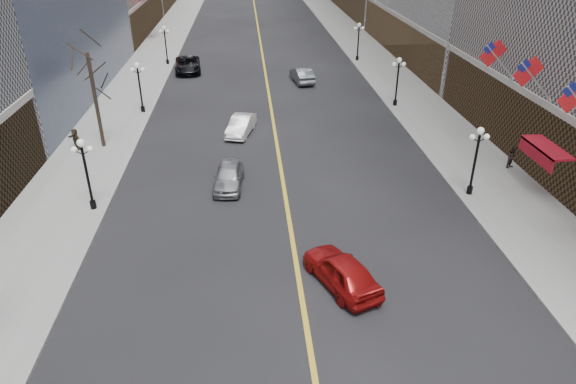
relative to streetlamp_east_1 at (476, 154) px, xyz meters
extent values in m
cube|color=gray|center=(2.20, 40.00, -2.83)|extent=(6.00, 230.00, 0.15)
cube|color=gray|center=(-25.80, 40.00, -2.83)|extent=(6.00, 230.00, 0.15)
cube|color=gold|center=(-11.80, 50.00, -2.89)|extent=(0.25, 200.00, 0.02)
cube|color=brown|center=(6.60, 38.00, -0.30)|extent=(2.80, 35.00, 5.00)
cube|color=brown|center=(-30.20, 57.00, -0.30)|extent=(2.80, 29.00, 5.00)
cylinder|color=black|center=(0.00, 0.00, -2.50)|extent=(0.36, 0.36, 0.50)
cylinder|color=black|center=(0.00, 0.00, -0.75)|extent=(0.16, 0.16, 4.00)
sphere|color=white|center=(0.00, 0.00, 1.55)|extent=(0.44, 0.44, 0.44)
sphere|color=white|center=(-0.45, 0.00, 1.15)|extent=(0.36, 0.36, 0.36)
sphere|color=white|center=(0.45, 0.00, 1.15)|extent=(0.36, 0.36, 0.36)
cylinder|color=black|center=(0.00, 18.00, -2.50)|extent=(0.36, 0.36, 0.50)
cylinder|color=black|center=(0.00, 18.00, -0.75)|extent=(0.16, 0.16, 4.00)
sphere|color=white|center=(0.00, 18.00, 1.55)|extent=(0.44, 0.44, 0.44)
sphere|color=white|center=(-0.45, 18.00, 1.15)|extent=(0.36, 0.36, 0.36)
sphere|color=white|center=(0.45, 18.00, 1.15)|extent=(0.36, 0.36, 0.36)
cylinder|color=black|center=(0.00, 36.00, -2.50)|extent=(0.36, 0.36, 0.50)
cylinder|color=black|center=(0.00, 36.00, -0.75)|extent=(0.16, 0.16, 4.00)
sphere|color=white|center=(0.00, 36.00, 1.55)|extent=(0.44, 0.44, 0.44)
sphere|color=white|center=(-0.45, 36.00, 1.15)|extent=(0.36, 0.36, 0.36)
sphere|color=white|center=(0.45, 36.00, 1.15)|extent=(0.36, 0.36, 0.36)
cylinder|color=black|center=(-23.60, 0.00, -2.50)|extent=(0.36, 0.36, 0.50)
cylinder|color=black|center=(-23.60, 0.00, -0.75)|extent=(0.16, 0.16, 4.00)
sphere|color=white|center=(-23.60, 0.00, 1.55)|extent=(0.44, 0.44, 0.44)
sphere|color=white|center=(-24.05, 0.00, 1.15)|extent=(0.36, 0.36, 0.36)
sphere|color=white|center=(-23.15, 0.00, 1.15)|extent=(0.36, 0.36, 0.36)
cylinder|color=black|center=(-23.60, 18.00, -2.50)|extent=(0.36, 0.36, 0.50)
cylinder|color=black|center=(-23.60, 18.00, -0.75)|extent=(0.16, 0.16, 4.00)
sphere|color=white|center=(-23.60, 18.00, 1.55)|extent=(0.44, 0.44, 0.44)
sphere|color=white|center=(-24.05, 18.00, 1.15)|extent=(0.36, 0.36, 0.36)
sphere|color=white|center=(-23.15, 18.00, 1.15)|extent=(0.36, 0.36, 0.36)
cylinder|color=black|center=(-23.60, 36.00, -2.50)|extent=(0.36, 0.36, 0.50)
cylinder|color=black|center=(-23.60, 36.00, -0.75)|extent=(0.16, 0.16, 4.00)
sphere|color=white|center=(-23.60, 36.00, 1.55)|extent=(0.44, 0.44, 0.44)
sphere|color=white|center=(-24.05, 36.00, 1.15)|extent=(0.36, 0.36, 0.36)
sphere|color=white|center=(-23.15, 36.00, 1.15)|extent=(0.36, 0.36, 0.36)
cube|color=red|center=(3.35, -3.00, 4.55)|extent=(1.94, 0.04, 1.94)
cube|color=navy|center=(3.00, -3.00, 4.90)|extent=(0.88, 0.06, 0.88)
cylinder|color=#B2B2B7|center=(4.00, 2.00, 3.90)|extent=(2.49, 0.12, 2.49)
cube|color=red|center=(3.35, 2.00, 4.55)|extent=(1.94, 0.04, 1.94)
cube|color=navy|center=(3.00, 2.00, 4.90)|extent=(0.88, 0.06, 0.88)
cylinder|color=#B2B2B7|center=(4.00, 7.00, 3.90)|extent=(2.49, 0.12, 2.49)
cube|color=red|center=(3.35, 7.00, 4.55)|extent=(1.94, 0.04, 1.94)
cube|color=navy|center=(3.00, 7.00, 4.90)|extent=(0.88, 0.06, 0.88)
cube|color=maroon|center=(4.50, 0.00, 0.30)|extent=(1.40, 4.00, 0.15)
cube|color=maroon|center=(3.85, 0.00, -0.10)|extent=(0.10, 4.00, 0.90)
cylinder|color=#2D231C|center=(-25.30, 10.00, 0.85)|extent=(0.28, 0.28, 7.20)
imported|color=gray|center=(-15.42, 2.52, -2.13)|extent=(2.17, 4.63, 1.53)
imported|color=silver|center=(-14.60, 12.09, -2.15)|extent=(2.71, 4.80, 1.50)
imported|color=black|center=(-20.80, 32.47, -2.04)|extent=(3.43, 6.44, 1.72)
imported|color=maroon|center=(-9.80, -8.41, -2.07)|extent=(3.73, 5.27, 1.66)
imported|color=#4E5356|center=(-7.96, 27.07, -2.08)|extent=(2.41, 5.16, 1.64)
imported|color=black|center=(4.50, 3.59, -1.97)|extent=(0.86, 0.75, 1.56)
imported|color=#2D2519|center=(-27.18, 9.51, -1.93)|extent=(1.42, 1.37, 1.65)
camera|label=1|loc=(-13.98, -28.08, 12.74)|focal=32.00mm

